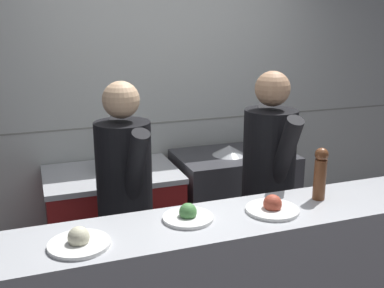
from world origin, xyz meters
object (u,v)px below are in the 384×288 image
object	(u,v)px
plated_dish_main	(79,241)
pepper_mill	(320,173)
chef_head_cook	(125,200)
plated_dish_dessert	(272,207)
oven_range	(114,224)
chefs_knife	(244,155)
stock_pot	(120,159)
plated_dish_appetiser	(188,216)
chef_sous	(268,185)
mixing_bowl_steel	(229,150)

from	to	relation	value
plated_dish_main	pepper_mill	distance (m)	1.31
chef_head_cook	plated_dish_dessert	bearing A→B (deg)	-55.25
oven_range	chefs_knife	xyz separation A→B (m)	(1.08, -0.09, 0.48)
pepper_mill	oven_range	bearing A→B (deg)	123.96
stock_pot	chef_head_cook	xyz separation A→B (m)	(-0.12, -0.76, -0.03)
pepper_mill	chef_head_cook	bearing A→B (deg)	146.12
plated_dish_appetiser	chef_sous	world-z (taller)	chef_sous
plated_dish_dessert	chef_sous	size ratio (longest dim) A/B	0.16
chef_sous	plated_dish_main	bearing A→B (deg)	-149.29
stock_pot	mixing_bowl_steel	world-z (taller)	stock_pot
oven_range	plated_dish_appetiser	distance (m)	1.50
pepper_mill	plated_dish_appetiser	bearing A→B (deg)	-179.65
mixing_bowl_steel	plated_dish_appetiser	size ratio (longest dim) A/B	1.12
plated_dish_main	plated_dish_appetiser	world-z (taller)	plated_dish_main
plated_dish_main	chef_head_cook	bearing A→B (deg)	64.50
plated_dish_main	oven_range	bearing A→B (deg)	74.95
plated_dish_appetiser	chef_sous	xyz separation A→B (m)	(0.76, 0.54, -0.13)
plated_dish_appetiser	chef_head_cook	bearing A→B (deg)	106.10
oven_range	pepper_mill	world-z (taller)	pepper_mill
plated_dish_appetiser	pepper_mill	size ratio (longest dim) A/B	0.86
oven_range	chef_head_cook	world-z (taller)	chef_head_cook
pepper_mill	chef_sous	bearing A→B (deg)	90.64
chefs_knife	pepper_mill	xyz separation A→B (m)	(-0.17, -1.26, 0.28)
stock_pot	pepper_mill	distance (m)	1.65
oven_range	mixing_bowl_steel	world-z (taller)	mixing_bowl_steel
stock_pot	plated_dish_appetiser	xyz separation A→B (m)	(0.07, -1.40, 0.11)
plated_dish_appetiser	chef_head_cook	size ratio (longest dim) A/B	0.15
chefs_knife	plated_dish_main	xyz separation A→B (m)	(-1.48, -1.36, 0.15)
chefs_knife	plated_dish_appetiser	xyz separation A→B (m)	(-0.94, -1.26, 0.15)
stock_pot	plated_dish_dessert	world-z (taller)	plated_dish_dessert
chefs_knife	pepper_mill	size ratio (longest dim) A/B	1.22
stock_pot	plated_dish_main	distance (m)	1.57
oven_range	chef_sous	size ratio (longest dim) A/B	0.60
plated_dish_main	plated_dish_appetiser	bearing A→B (deg)	9.95
mixing_bowl_steel	plated_dish_dessert	distance (m)	1.46
stock_pot	chefs_knife	xyz separation A→B (m)	(1.01, -0.14, -0.04)
plated_dish_appetiser	oven_range	bearing A→B (deg)	96.15
mixing_bowl_steel	plated_dish_dessert	size ratio (longest dim) A/B	1.02
plated_dish_dessert	chef_head_cook	distance (m)	0.95
plated_dish_appetiser	chef_head_cook	xyz separation A→B (m)	(-0.19, 0.64, -0.14)
stock_pot	mixing_bowl_steel	distance (m)	0.91
plated_dish_main	pepper_mill	world-z (taller)	pepper_mill
oven_range	stock_pot	size ratio (longest dim) A/B	2.87
plated_dish_appetiser	chef_sous	size ratio (longest dim) A/B	0.15
oven_range	pepper_mill	size ratio (longest dim) A/B	3.46
stock_pot	plated_dish_dessert	bearing A→B (deg)	-70.72
mixing_bowl_steel	chef_sous	world-z (taller)	chef_sous
chefs_knife	plated_dish_main	size ratio (longest dim) A/B	1.31
mixing_bowl_steel	chef_head_cook	xyz separation A→B (m)	(-1.02, -0.70, -0.03)
stock_pot	chef_sous	distance (m)	1.19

